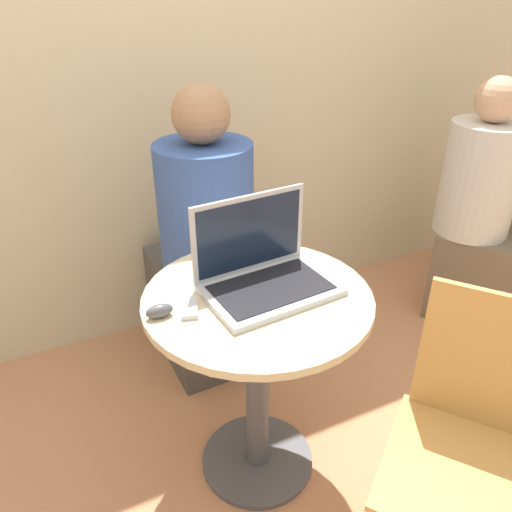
{
  "coord_description": "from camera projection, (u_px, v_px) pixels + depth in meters",
  "views": [
    {
      "loc": [
        -0.54,
        -1.1,
        1.52
      ],
      "look_at": [
        0.02,
        0.05,
        0.82
      ],
      "focal_mm": 35.0,
      "sensor_mm": 36.0,
      "label": 1
    }
  ],
  "objects": [
    {
      "name": "computer_mouse",
      "position": [
        159.0,
        311.0,
        1.35
      ],
      "size": [
        0.08,
        0.04,
        0.04
      ],
      "color": "#4C4C51",
      "rests_on": "round_table"
    },
    {
      "name": "ground_plane",
      "position": [
        257.0,
        461.0,
        1.8
      ],
      "size": [
        12.0,
        12.0,
        0.0
      ],
      "primitive_type": "plane",
      "color": "tan"
    },
    {
      "name": "person_seated",
      "position": [
        203.0,
        261.0,
        2.05
      ],
      "size": [
        0.36,
        0.56,
        1.22
      ],
      "color": "#4C4742",
      "rests_on": "ground_plane"
    },
    {
      "name": "person_background",
      "position": [
        483.0,
        228.0,
        2.38
      ],
      "size": [
        0.54,
        0.58,
        1.18
      ],
      "color": "brown",
      "rests_on": "ground_plane"
    },
    {
      "name": "cell_phone",
      "position": [
        189.0,
        308.0,
        1.38
      ],
      "size": [
        0.07,
        0.1,
        0.02
      ],
      "color": "silver",
      "rests_on": "round_table"
    },
    {
      "name": "laptop",
      "position": [
        263.0,
        271.0,
        1.47
      ],
      "size": [
        0.4,
        0.28,
        0.27
      ],
      "color": "#B7B7BC",
      "rests_on": "round_table"
    },
    {
      "name": "back_wall",
      "position": [
        146.0,
        45.0,
        1.97
      ],
      "size": [
        7.0,
        0.05,
        2.6
      ],
      "color": "beige",
      "rests_on": "ground_plane"
    },
    {
      "name": "chair_empty",
      "position": [
        471.0,
        455.0,
        1.27
      ],
      "size": [
        0.56,
        0.56,
        0.87
      ],
      "color": "tan",
      "rests_on": "ground_plane"
    },
    {
      "name": "round_table",
      "position": [
        257.0,
        349.0,
        1.55
      ],
      "size": [
        0.68,
        0.68,
        0.72
      ],
      "color": "#4C4C51",
      "rests_on": "ground_plane"
    }
  ]
}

